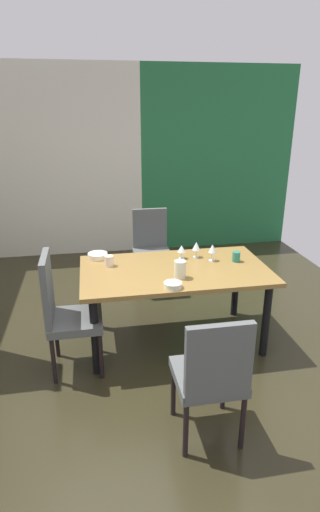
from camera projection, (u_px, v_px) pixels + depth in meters
ground_plane at (160, 365)px, 3.53m from camera, size 5.24×6.23×0.02m
back_panel_interior at (41, 164)px, 5.67m from camera, size 2.88×0.10×2.71m
garden_window_panel at (217, 160)px, 6.11m from camera, size 2.36×0.10×2.71m
dining_table at (175, 277)px, 3.66m from camera, size 1.70×0.96×0.75m
chair_left_near at (64, 310)px, 3.28m from camera, size 0.45×0.44×1.05m
chair_head_far at (151, 246)px, 4.85m from camera, size 0.44×0.45×0.98m
chair_head_near at (212, 374)px, 2.55m from camera, size 0.44×0.44×0.96m
wine_glass_right at (182, 249)px, 3.84m from camera, size 0.08×0.08×0.13m
wine_glass_north at (212, 249)px, 3.77m from camera, size 0.08×0.08×0.16m
wine_glass_center at (196, 246)px, 3.86m from camera, size 0.08×0.08×0.16m
serving_bowl_left at (98, 256)px, 3.87m from camera, size 0.19×0.19×0.05m
serving_bowl_south at (173, 285)px, 3.24m from camera, size 0.15×0.15×0.05m
cup_front at (109, 261)px, 3.67m from camera, size 0.08×0.08×0.10m
cup_near_shelf at (236, 257)px, 3.78m from camera, size 0.07×0.07×0.10m
pitcher_east at (180, 269)px, 3.41m from camera, size 0.11×0.10×0.16m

